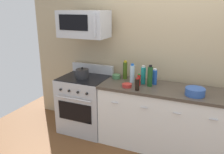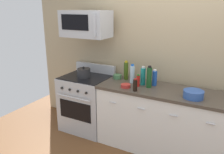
{
  "view_description": "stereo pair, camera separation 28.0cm",
  "coord_description": "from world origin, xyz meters",
  "px_view_note": "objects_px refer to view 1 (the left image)",
  "views": [
    {
      "loc": [
        0.5,
        -3.05,
        2.01
      ],
      "look_at": [
        -0.79,
        -0.05,
        1.0
      ],
      "focal_mm": 36.94,
      "sensor_mm": 36.0,
      "label": 1
    },
    {
      "loc": [
        0.75,
        -2.93,
        2.01
      ],
      "look_at": [
        -0.79,
        -0.05,
        1.0
      ],
      "focal_mm": 36.94,
      "sensor_mm": 36.0,
      "label": 2
    }
  ],
  "objects_px": {
    "bottle_sparkling_teal": "(143,75)",
    "bottle_wine_green": "(150,76)",
    "bottle_olive_oil": "(125,70)",
    "bowl_red_small": "(127,85)",
    "stockpot": "(82,74)",
    "microwave": "(84,24)",
    "bottle_water_clear": "(132,73)",
    "bottle_hot_sauce_red": "(139,80)",
    "bottle_soy_sauce_dark": "(137,84)",
    "bowl_blue_mixing": "(195,92)",
    "range_oven": "(85,103)",
    "bowl_green_glaze": "(116,76)",
    "bottle_soda_blue": "(155,77)"
  },
  "relations": [
    {
      "from": "bottle_sparkling_teal",
      "to": "bowl_red_small",
      "type": "xyz_separation_m",
      "value": [
        -0.17,
        -0.22,
        -0.11
      ]
    },
    {
      "from": "bottle_sparkling_teal",
      "to": "bottle_wine_green",
      "type": "distance_m",
      "value": 0.13
    },
    {
      "from": "bottle_wine_green",
      "to": "bowl_green_glaze",
      "type": "xyz_separation_m",
      "value": [
        -0.57,
        0.15,
        -0.11
      ]
    },
    {
      "from": "bottle_sparkling_teal",
      "to": "bottle_wine_green",
      "type": "relative_size",
      "value": 0.89
    },
    {
      "from": "bottle_soy_sauce_dark",
      "to": "bottle_soda_blue",
      "type": "relative_size",
      "value": 0.74
    },
    {
      "from": "bottle_hot_sauce_red",
      "to": "bottle_water_clear",
      "type": "bearing_deg",
      "value": 141.81
    },
    {
      "from": "bowl_red_small",
      "to": "bottle_hot_sauce_red",
      "type": "bearing_deg",
      "value": 43.13
    },
    {
      "from": "bottle_wine_green",
      "to": "stockpot",
      "type": "distance_m",
      "value": 1.07
    },
    {
      "from": "bottle_sparkling_teal",
      "to": "bottle_wine_green",
      "type": "bearing_deg",
      "value": -28.75
    },
    {
      "from": "bottle_olive_oil",
      "to": "stockpot",
      "type": "relative_size",
      "value": 1.42
    },
    {
      "from": "bowl_green_glaze",
      "to": "stockpot",
      "type": "bearing_deg",
      "value": -158.66
    },
    {
      "from": "bottle_olive_oil",
      "to": "bowl_blue_mixing",
      "type": "bearing_deg",
      "value": -16.02
    },
    {
      "from": "bottle_sparkling_teal",
      "to": "bowl_green_glaze",
      "type": "xyz_separation_m",
      "value": [
        -0.46,
        0.09,
        -0.1
      ]
    },
    {
      "from": "bowl_red_small",
      "to": "bottle_soy_sauce_dark",
      "type": "bearing_deg",
      "value": -22.23
    },
    {
      "from": "bowl_red_small",
      "to": "stockpot",
      "type": "relative_size",
      "value": 0.66
    },
    {
      "from": "bottle_soda_blue",
      "to": "stockpot",
      "type": "bearing_deg",
      "value": -172.12
    },
    {
      "from": "microwave",
      "to": "bowl_red_small",
      "type": "distance_m",
      "value": 1.14
    },
    {
      "from": "range_oven",
      "to": "bottle_sparkling_teal",
      "type": "xyz_separation_m",
      "value": [
        0.95,
        0.05,
        0.58
      ]
    },
    {
      "from": "microwave",
      "to": "bowl_red_small",
      "type": "height_order",
      "value": "microwave"
    },
    {
      "from": "bottle_olive_oil",
      "to": "bowl_red_small",
      "type": "height_order",
      "value": "bottle_olive_oil"
    },
    {
      "from": "bottle_soy_sauce_dark",
      "to": "stockpot",
      "type": "relative_size",
      "value": 0.84
    },
    {
      "from": "bottle_sparkling_teal",
      "to": "bowl_blue_mixing",
      "type": "height_order",
      "value": "bottle_sparkling_teal"
    },
    {
      "from": "bowl_red_small",
      "to": "bowl_green_glaze",
      "type": "relative_size",
      "value": 1.06
    },
    {
      "from": "range_oven",
      "to": "bottle_wine_green",
      "type": "distance_m",
      "value": 1.23
    },
    {
      "from": "bottle_hot_sauce_red",
      "to": "bowl_blue_mixing",
      "type": "xyz_separation_m",
      "value": [
        0.77,
        -0.08,
        -0.03
      ]
    },
    {
      "from": "bottle_wine_green",
      "to": "stockpot",
      "type": "bearing_deg",
      "value": -177.82
    },
    {
      "from": "bottle_soda_blue",
      "to": "bowl_blue_mixing",
      "type": "height_order",
      "value": "bottle_soda_blue"
    },
    {
      "from": "microwave",
      "to": "bottle_hot_sauce_red",
      "type": "bearing_deg",
      "value": -5.48
    },
    {
      "from": "bottle_water_clear",
      "to": "bottle_soy_sauce_dark",
      "type": "bearing_deg",
      "value": -60.33
    },
    {
      "from": "bottle_wine_green",
      "to": "bottle_hot_sauce_red",
      "type": "bearing_deg",
      "value": -168.31
    },
    {
      "from": "bowl_blue_mixing",
      "to": "bowl_green_glaze",
      "type": "bearing_deg",
      "value": 167.31
    },
    {
      "from": "bottle_water_clear",
      "to": "bowl_red_small",
      "type": "relative_size",
      "value": 2.07
    },
    {
      "from": "microwave",
      "to": "bottle_water_clear",
      "type": "xyz_separation_m",
      "value": [
        0.78,
        0.02,
        -0.7
      ]
    },
    {
      "from": "range_oven",
      "to": "bottle_soda_blue",
      "type": "xyz_separation_m",
      "value": [
        1.11,
        0.1,
        0.56
      ]
    },
    {
      "from": "bottle_sparkling_teal",
      "to": "bowl_red_small",
      "type": "bearing_deg",
      "value": -127.56
    },
    {
      "from": "bowl_red_small",
      "to": "bowl_green_glaze",
      "type": "bearing_deg",
      "value": 132.61
    },
    {
      "from": "bowl_red_small",
      "to": "stockpot",
      "type": "xyz_separation_m",
      "value": [
        -0.79,
        0.12,
        0.05
      ]
    },
    {
      "from": "bottle_wine_green",
      "to": "bowl_blue_mixing",
      "type": "xyz_separation_m",
      "value": [
        0.62,
        -0.11,
        -0.1
      ]
    },
    {
      "from": "bottle_water_clear",
      "to": "bowl_blue_mixing",
      "type": "bearing_deg",
      "value": -11.89
    },
    {
      "from": "bottle_hot_sauce_red",
      "to": "bottle_water_clear",
      "type": "relative_size",
      "value": 0.61
    },
    {
      "from": "stockpot",
      "to": "bottle_wine_green",
      "type": "bearing_deg",
      "value": 2.18
    },
    {
      "from": "bottle_sparkling_teal",
      "to": "bottle_hot_sauce_red",
      "type": "bearing_deg",
      "value": -110.21
    },
    {
      "from": "stockpot",
      "to": "bowl_red_small",
      "type": "bearing_deg",
      "value": -8.43
    },
    {
      "from": "bottle_soy_sauce_dark",
      "to": "bottle_wine_green",
      "type": "relative_size",
      "value": 0.56
    },
    {
      "from": "bottle_soda_blue",
      "to": "stockpot",
      "type": "distance_m",
      "value": 1.12
    },
    {
      "from": "bottle_soda_blue",
      "to": "bottle_water_clear",
      "type": "relative_size",
      "value": 0.84
    },
    {
      "from": "bowl_blue_mixing",
      "to": "stockpot",
      "type": "distance_m",
      "value": 1.69
    },
    {
      "from": "bottle_hot_sauce_red",
      "to": "bottle_soda_blue",
      "type": "relative_size",
      "value": 0.73
    },
    {
      "from": "bottle_hot_sauce_red",
      "to": "bowl_red_small",
      "type": "distance_m",
      "value": 0.19
    },
    {
      "from": "bottle_soy_sauce_dark",
      "to": "bowl_red_small",
      "type": "height_order",
      "value": "bottle_soy_sauce_dark"
    }
  ]
}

